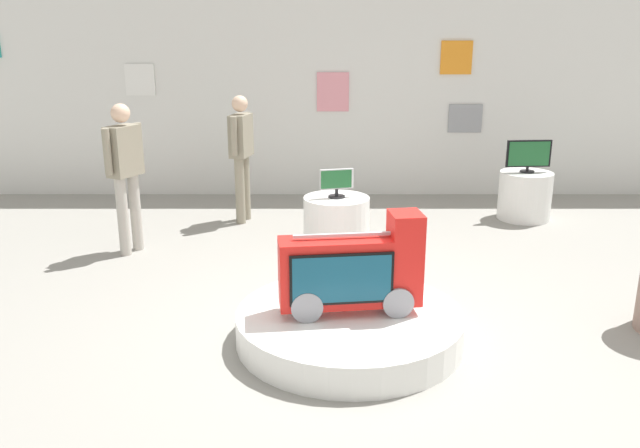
# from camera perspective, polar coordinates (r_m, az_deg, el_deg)

# --- Properties ---
(ground_plane) EXTENTS (30.00, 30.00, 0.00)m
(ground_plane) POSITION_cam_1_polar(r_m,az_deg,el_deg) (5.33, 2.87, -9.30)
(ground_plane) COLOR gray
(back_wall_display) EXTENTS (12.46, 0.13, 2.94)m
(back_wall_display) POSITION_cam_1_polar(r_m,az_deg,el_deg) (9.46, 1.48, 11.42)
(back_wall_display) COLOR silver
(back_wall_display) RESTS_ON ground
(main_display_pedestal) EXTENTS (1.78, 1.78, 0.25)m
(main_display_pedestal) POSITION_cam_1_polar(r_m,az_deg,el_deg) (5.10, 2.40, -9.06)
(main_display_pedestal) COLOR white
(main_display_pedestal) RESTS_ON ground
(novelty_firetruck_tv) EXTENTS (1.12, 0.45, 0.79)m
(novelty_firetruck_tv) POSITION_cam_1_polar(r_m,az_deg,el_deg) (4.92, 2.71, -4.42)
(novelty_firetruck_tv) COLOR gray
(novelty_firetruck_tv) RESTS_ON main_display_pedestal
(display_pedestal_left_rear) EXTENTS (0.67, 0.67, 0.62)m
(display_pedestal_left_rear) POSITION_cam_1_polar(r_m,az_deg,el_deg) (8.72, 17.53, 2.44)
(display_pedestal_left_rear) COLOR white
(display_pedestal_left_rear) RESTS_ON ground
(tv_on_left_rear) EXTENTS (0.58, 0.18, 0.41)m
(tv_on_left_rear) POSITION_cam_1_polar(r_m,az_deg,el_deg) (8.60, 17.85, 5.89)
(tv_on_left_rear) COLOR black
(tv_on_left_rear) RESTS_ON display_pedestal_left_rear
(display_pedestal_center_rear) EXTENTS (0.72, 0.72, 0.62)m
(display_pedestal_center_rear) POSITION_cam_1_polar(r_m,az_deg,el_deg) (7.04, 1.24, -0.05)
(display_pedestal_center_rear) COLOR white
(display_pedestal_center_rear) RESTS_ON ground
(tv_on_center_rear) EXTENTS (0.37, 0.18, 0.31)m
(tv_on_center_rear) POSITION_cam_1_polar(r_m,az_deg,el_deg) (6.91, 1.25, 3.77)
(tv_on_center_rear) COLOR black
(tv_on_center_rear) RESTS_ON display_pedestal_center_rear
(shopper_browsing_near_truck) EXTENTS (0.28, 0.55, 1.60)m
(shopper_browsing_near_truck) POSITION_cam_1_polar(r_m,az_deg,el_deg) (8.13, -7.26, 6.62)
(shopper_browsing_near_truck) COLOR gray
(shopper_browsing_near_truck) RESTS_ON ground
(shopper_browsing_rear) EXTENTS (0.35, 0.51, 1.63)m
(shopper_browsing_rear) POSITION_cam_1_polar(r_m,az_deg,el_deg) (7.17, -17.19, 4.84)
(shopper_browsing_rear) COLOR #B2ADA3
(shopper_browsing_rear) RESTS_ON ground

